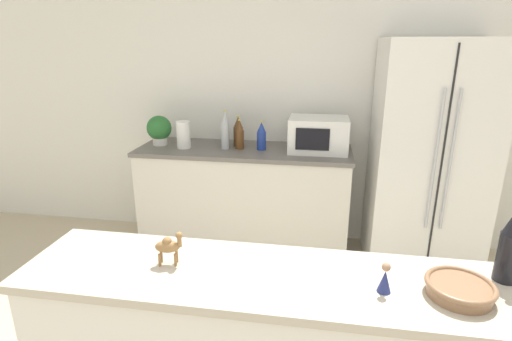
% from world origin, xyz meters
% --- Properties ---
extents(wall_back, '(8.00, 0.06, 2.55)m').
position_xyz_m(wall_back, '(0.00, 2.73, 1.27)').
color(wall_back, white).
rests_on(wall_back, ground_plane).
extents(back_counter, '(1.82, 0.63, 0.92)m').
position_xyz_m(back_counter, '(-0.52, 2.40, 0.46)').
color(back_counter, silver).
rests_on(back_counter, ground_plane).
extents(refrigerator, '(0.84, 0.72, 1.82)m').
position_xyz_m(refrigerator, '(0.96, 2.33, 0.91)').
color(refrigerator, silver).
rests_on(refrigerator, ground_plane).
extents(potted_plant, '(0.21, 0.21, 0.26)m').
position_xyz_m(potted_plant, '(-1.28, 2.41, 1.06)').
color(potted_plant, silver).
rests_on(potted_plant, back_counter).
extents(paper_towel_roll, '(0.12, 0.12, 0.23)m').
position_xyz_m(paper_towel_roll, '(-1.03, 2.33, 1.04)').
color(paper_towel_roll, white).
rests_on(paper_towel_roll, back_counter).
extents(microwave, '(0.48, 0.37, 0.28)m').
position_xyz_m(microwave, '(0.10, 2.42, 1.06)').
color(microwave, white).
rests_on(microwave, back_counter).
extents(back_bottle_0, '(0.07, 0.07, 0.33)m').
position_xyz_m(back_bottle_0, '(-0.68, 2.36, 1.08)').
color(back_bottle_0, '#B2B7BC').
rests_on(back_bottle_0, back_counter).
extents(back_bottle_1, '(0.08, 0.08, 0.24)m').
position_xyz_m(back_bottle_1, '(-0.37, 2.38, 1.04)').
color(back_bottle_1, navy).
rests_on(back_bottle_1, back_counter).
extents(back_bottle_2, '(0.06, 0.06, 0.27)m').
position_xyz_m(back_bottle_2, '(-0.71, 2.49, 1.05)').
color(back_bottle_2, navy).
rests_on(back_bottle_2, back_counter).
extents(back_bottle_3, '(0.07, 0.07, 0.25)m').
position_xyz_m(back_bottle_3, '(-0.56, 2.39, 1.04)').
color(back_bottle_3, brown).
rests_on(back_bottle_3, back_counter).
extents(back_bottle_4, '(0.08, 0.08, 0.27)m').
position_xyz_m(back_bottle_4, '(-0.59, 2.48, 1.05)').
color(back_bottle_4, brown).
rests_on(back_bottle_4, back_counter).
extents(wine_bottle, '(0.08, 0.08, 0.31)m').
position_xyz_m(wine_bottle, '(0.82, 0.60, 1.08)').
color(wine_bottle, black).
rests_on(wine_bottle, bar_counter).
extents(fruit_bowl, '(0.24, 0.24, 0.06)m').
position_xyz_m(fruit_bowl, '(0.63, 0.46, 0.97)').
color(fruit_bowl, '#8C6647').
rests_on(fruit_bowl, bar_counter).
extents(camel_figurine, '(0.11, 0.07, 0.14)m').
position_xyz_m(camel_figurine, '(-0.46, 0.50, 1.02)').
color(camel_figurine, olive).
rests_on(camel_figurine, bar_counter).
extents(wise_man_figurine_blue, '(0.05, 0.05, 0.12)m').
position_xyz_m(wise_man_figurine_blue, '(0.37, 0.45, 0.99)').
color(wise_man_figurine_blue, navy).
rests_on(wise_man_figurine_blue, bar_counter).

